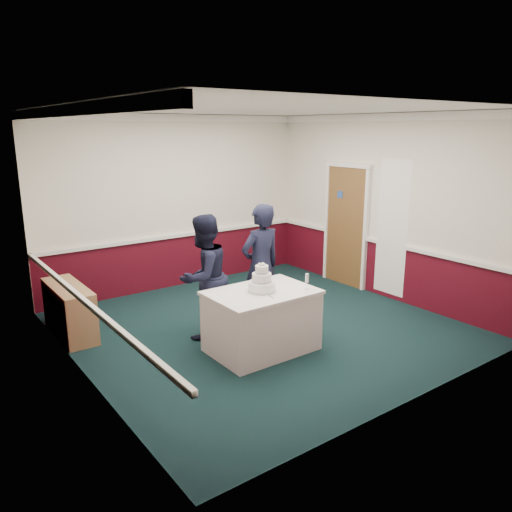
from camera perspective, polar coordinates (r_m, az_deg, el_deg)
ground at (r=7.20m, az=0.73°, el=-8.13°), size 5.00×5.00×0.00m
room_shell at (r=7.24m, az=-1.65°, el=8.10°), size 5.00×5.00×3.00m
sideboard at (r=7.30m, az=-20.53°, el=-5.83°), size 0.41×1.20×0.70m
cake_table at (r=6.36m, az=0.65°, el=-7.36°), size 1.32×0.92×0.79m
wedding_cake at (r=6.19m, az=0.66°, el=-3.07°), size 0.35×0.35×0.36m
cake_knife at (r=6.06m, az=1.57°, el=-4.54°), size 0.07×0.22×0.00m
champagne_flute at (r=6.28m, az=5.85°, el=-2.62°), size 0.05×0.05×0.21m
person_man at (r=6.68m, az=-6.00°, el=-2.38°), size 0.97×0.86×1.68m
person_woman at (r=6.98m, az=0.54°, el=-1.20°), size 0.66×0.45×1.77m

